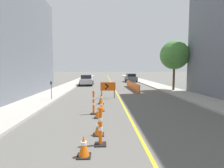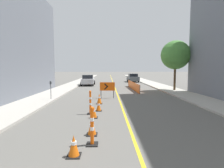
# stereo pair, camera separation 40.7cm
# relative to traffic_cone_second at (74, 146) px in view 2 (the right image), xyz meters

# --- Properties ---
(lane_stripe) EXTENTS (0.12, 69.45, 0.01)m
(lane_stripe) POSITION_rel_traffic_cone_second_xyz_m (1.90, 28.10, -0.30)
(lane_stripe) COLOR gold
(lane_stripe) RESTS_ON ground_plane
(sidewalk_left) EXTENTS (2.65, 69.45, 0.13)m
(sidewalk_left) POSITION_rel_traffic_cone_second_xyz_m (-4.52, 28.10, -0.24)
(sidewalk_left) COLOR #ADA89E
(sidewalk_left) RESTS_ON ground_plane
(sidewalk_right) EXTENTS (2.65, 69.45, 0.13)m
(sidewalk_right) POSITION_rel_traffic_cone_second_xyz_m (8.33, 28.10, -0.24)
(sidewalk_right) COLOR #ADA89E
(sidewalk_right) RESTS_ON ground_plane
(traffic_cone_second) EXTENTS (0.39, 0.39, 0.62)m
(traffic_cone_second) POSITION_rel_traffic_cone_second_xyz_m (0.00, 0.00, 0.00)
(traffic_cone_second) COLOR black
(traffic_cone_second) RESTS_ON ground_plane
(traffic_cone_third) EXTENTS (0.41, 0.41, 0.57)m
(traffic_cone_third) POSITION_rel_traffic_cone_second_xyz_m (0.37, 1.63, -0.03)
(traffic_cone_third) COLOR black
(traffic_cone_third) RESTS_ON ground_plane
(traffic_cone_fourth) EXTENTS (0.37, 0.37, 0.58)m
(traffic_cone_fourth) POSITION_rel_traffic_cone_second_xyz_m (0.27, 3.94, -0.02)
(traffic_cone_fourth) COLOR black
(traffic_cone_fourth) RESTS_ON ground_plane
(traffic_cone_fifth) EXTENTS (0.36, 0.36, 0.61)m
(traffic_cone_fifth) POSITION_rel_traffic_cone_second_xyz_m (0.43, 5.43, -0.01)
(traffic_cone_fifth) COLOR black
(traffic_cone_fifth) RESTS_ON ground_plane
(traffic_cone_farthest) EXTENTS (0.42, 0.42, 0.74)m
(traffic_cone_farthest) POSITION_rel_traffic_cone_second_xyz_m (0.36, 7.54, 0.06)
(traffic_cone_farthest) COLOR black
(traffic_cone_farthest) RESTS_ON ground_plane
(delineator_post_front) EXTENTS (0.38, 0.38, 1.29)m
(delineator_post_front) POSITION_rel_traffic_cone_second_xyz_m (0.46, 0.75, 0.26)
(delineator_post_front) COLOR black
(delineator_post_front) RESTS_ON ground_plane
(delineator_post_rear) EXTENTS (0.35, 0.35, 1.32)m
(delineator_post_rear) POSITION_rel_traffic_cone_second_xyz_m (0.00, 4.71, 0.27)
(delineator_post_rear) COLOR black
(delineator_post_rear) RESTS_ON ground_plane
(arrow_barricade_primary) EXTENTS (1.28, 0.12, 1.36)m
(arrow_barricade_primary) POSITION_rel_traffic_cone_second_xyz_m (0.93, 10.00, 0.65)
(arrow_barricade_primary) COLOR #EF560C
(arrow_barricade_primary) RESTS_ON ground_plane
(safety_mesh_fence) EXTENTS (0.26, 8.10, 0.91)m
(safety_mesh_fence) POSITION_rel_traffic_cone_second_xyz_m (4.03, 16.19, 0.15)
(safety_mesh_fence) COLOR #EF560C
(safety_mesh_fence) RESTS_ON ground_plane
(parked_car_curb_near) EXTENTS (2.03, 4.39, 1.59)m
(parked_car_curb_near) POSITION_rel_traffic_cone_second_xyz_m (-2.07, 21.83, 0.49)
(parked_car_curb_near) COLOR #B7B7BC
(parked_car_curb_near) RESTS_ON ground_plane
(parked_car_curb_mid) EXTENTS (1.95, 4.36, 1.59)m
(parked_car_curb_mid) POSITION_rel_traffic_cone_second_xyz_m (5.76, 28.53, 0.49)
(parked_car_curb_mid) COLOR #474C51
(parked_car_curb_mid) RESTS_ON ground_plane
(parking_meter_near_curb) EXTENTS (0.12, 0.11, 1.44)m
(parking_meter_near_curb) POSITION_rel_traffic_cone_second_xyz_m (-3.55, 8.97, 0.83)
(parking_meter_near_curb) COLOR #4C4C51
(parking_meter_near_curb) RESTS_ON sidewalk_left
(street_tree_right_near) EXTENTS (3.18, 3.18, 5.50)m
(street_tree_right_near) POSITION_rel_traffic_cone_second_xyz_m (8.46, 14.48, 3.72)
(street_tree_right_near) COLOR #4C3823
(street_tree_right_near) RESTS_ON sidewalk_right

